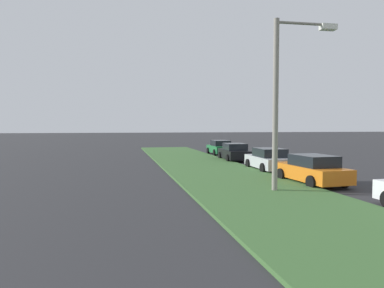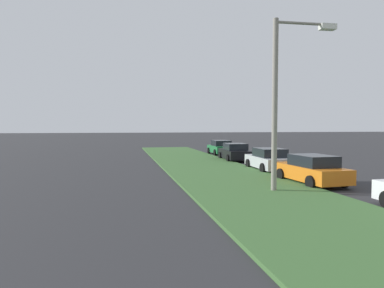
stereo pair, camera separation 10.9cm
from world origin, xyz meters
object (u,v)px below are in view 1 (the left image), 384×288
at_px(parked_car_green, 220,148).
at_px(streetlight, 283,92).
at_px(parked_car_orange, 312,170).
at_px(parked_car_black, 234,152).
at_px(parked_car_silver, 269,160).

height_order(parked_car_green, streetlight, streetlight).
xyz_separation_m(parked_car_orange, parked_car_black, (11.80, -0.03, 0.00)).
distance_m(parked_car_orange, parked_car_silver, 5.27).
xyz_separation_m(parked_car_silver, parked_car_green, (12.65, -0.53, 0.00)).
relative_size(parked_car_green, streetlight, 0.58).
height_order(parked_car_black, streetlight, streetlight).
bearing_deg(streetlight, parked_car_green, -9.09).
height_order(parked_car_orange, streetlight, streetlight).
bearing_deg(parked_car_black, streetlight, 172.66).
distance_m(parked_car_black, parked_car_green, 6.15).
bearing_deg(parked_car_orange, parked_car_green, -5.16).
height_order(parked_car_silver, streetlight, streetlight).
height_order(parked_car_orange, parked_car_black, same).
distance_m(parked_car_orange, parked_car_green, 17.93).
bearing_deg(parked_car_green, parked_car_black, 175.88).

